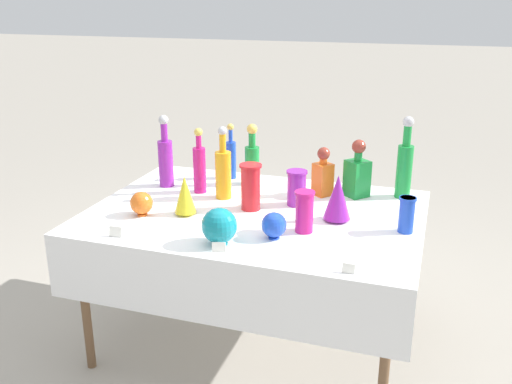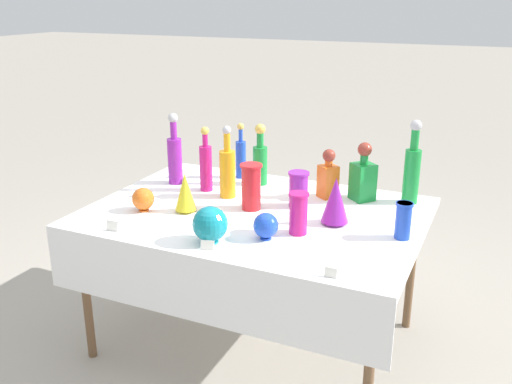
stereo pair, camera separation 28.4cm
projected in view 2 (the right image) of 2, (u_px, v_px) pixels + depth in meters
ground_plane at (256, 340)px, 3.12m from camera, size 40.00×40.00×0.00m
display_table at (253, 223)px, 2.86m from camera, size 1.64×1.17×0.76m
tall_bottle_0 at (241, 156)px, 3.35m from camera, size 0.06×0.06×0.33m
tall_bottle_1 at (260, 160)px, 3.23m from camera, size 0.08×0.08×0.35m
tall_bottle_2 at (206, 165)px, 3.12m from camera, size 0.07×0.07×0.36m
tall_bottle_3 at (227, 170)px, 3.02m from camera, size 0.08×0.08×0.39m
tall_bottle_4 at (175, 156)px, 3.24m from camera, size 0.08×0.08×0.41m
tall_bottle_5 at (412, 169)px, 2.93m from camera, size 0.08×0.08×0.44m
square_decanter_0 at (363, 176)px, 2.99m from camera, size 0.15×0.15×0.31m
square_decanter_1 at (328, 176)px, 3.02m from camera, size 0.12×0.12×0.27m
slender_vase_0 at (403, 219)px, 2.52m from camera, size 0.08×0.08×0.17m
slender_vase_1 at (298, 212)px, 2.57m from camera, size 0.09×0.09×0.19m
slender_vase_2 at (298, 188)px, 2.90m from camera, size 0.11×0.11×0.18m
slender_vase_3 at (251, 185)px, 2.86m from camera, size 0.11×0.11×0.24m
fluted_vase_0 at (185, 192)px, 2.83m from camera, size 0.11×0.11×0.20m
fluted_vase_1 at (336, 200)px, 2.68m from camera, size 0.13×0.13×0.23m
round_bowl_0 at (143, 199)px, 2.85m from camera, size 0.11×0.11×0.12m
round_bowl_1 at (266, 226)px, 2.52m from camera, size 0.11×0.11×0.12m
round_bowl_2 at (210, 224)px, 2.48m from camera, size 0.16×0.16×0.16m
price_tag_left at (207, 245)px, 2.43m from camera, size 0.06×0.03×0.04m
price_tag_center at (112, 226)px, 2.62m from camera, size 0.06×0.02×0.05m
price_tag_right at (331, 272)px, 2.19m from camera, size 0.05×0.02×0.04m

